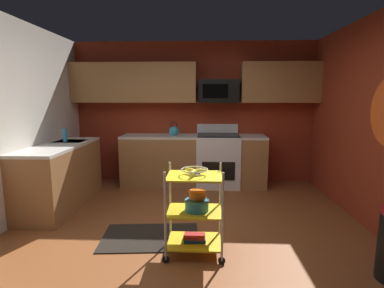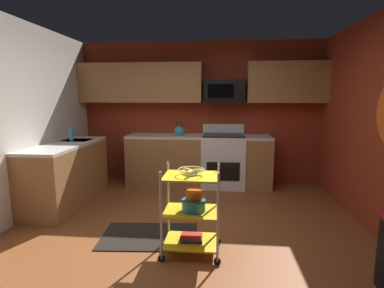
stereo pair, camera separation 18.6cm
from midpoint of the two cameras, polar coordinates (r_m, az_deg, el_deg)
name	(u,v)px [view 2 (the right image)]	position (r m, az deg, el deg)	size (l,w,h in m)	color
floor	(185,241)	(3.56, 0.21, -18.11)	(4.40, 4.80, 0.04)	brown
wall_back	(200,113)	(5.59, 2.53, 5.96)	(4.52, 0.06, 2.60)	maroon
counter_run	(152,165)	(5.05, -6.65, -4.04)	(3.48, 2.25, 0.92)	#9E6B3D
oven_range	(223,160)	(5.37, 6.98, -3.08)	(0.76, 0.65, 1.10)	white
upper_cabinets	(194,83)	(5.40, 1.40, 11.69)	(4.40, 0.33, 0.70)	#9E6B3D
microwave	(224,91)	(5.36, 7.20, 10.03)	(0.70, 0.39, 0.40)	black
rolling_cart	(191,211)	(3.09, 1.64, -12.78)	(0.61, 0.44, 0.91)	silver
fruit_bowl	(191,171)	(2.96, 1.67, -5.18)	(0.27, 0.27, 0.07)	silver
mixing_bowl_large	(194,205)	(3.07, 2.08, -11.66)	(0.25, 0.25, 0.11)	#338CBF
mixing_bowl_small	(194,194)	(3.07, 2.22, -9.68)	(0.18, 0.18, 0.08)	orange
book_stack	(191,238)	(3.21, 1.61, -17.61)	(0.24, 0.16, 0.07)	#1E4C8C
kettle	(179,131)	(5.32, -1.45, 2.52)	(0.21, 0.18, 0.26)	teal
dish_soap_bottle	(71,134)	(4.98, -21.22, 1.72)	(0.06, 0.06, 0.20)	#2D8CBF
floor_rug	(150,236)	(3.62, -6.65, -17.18)	(1.10, 0.70, 0.01)	black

